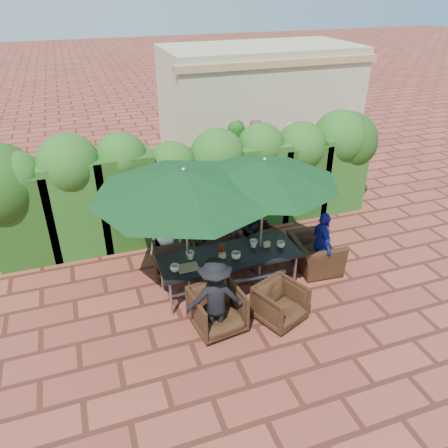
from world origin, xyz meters
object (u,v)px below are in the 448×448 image
object	(u,v)px
chair_near_left	(217,308)
chair_far_mid	(207,246)
chair_far_right	(253,239)
dining_table	(229,258)
chair_far_left	(174,251)
umbrella_right	(264,171)
chair_near_right	(280,302)
chair_end_right	(315,249)
umbrella_left	(184,182)

from	to	relation	value
chair_near_left	chair_far_mid	bearing A→B (deg)	69.89
chair_far_right	dining_table	bearing A→B (deg)	34.03
chair_far_right	chair_far_left	bearing A→B (deg)	-15.26
umbrella_right	chair_far_left	size ratio (longest dim) A/B	3.15
chair_far_mid	chair_near_right	size ratio (longest dim) A/B	0.98
umbrella_right	chair_end_right	bearing A→B (deg)	1.74
chair_near_right	umbrella_right	bearing A→B (deg)	61.73
umbrella_right	chair_far_right	distance (m)	2.01
chair_far_right	chair_near_left	world-z (taller)	chair_near_left
chair_near_right	umbrella_left	bearing A→B (deg)	115.16
umbrella_right	chair_near_right	bearing A→B (deg)	-95.80
chair_far_left	chair_far_mid	xyz separation A→B (m)	(0.70, 0.05, -0.05)
chair_near_left	chair_near_right	xyz separation A→B (m)	(1.03, -0.16, -0.03)
chair_near_right	chair_end_right	distance (m)	1.73
umbrella_left	chair_far_left	distance (m)	2.01
chair_far_mid	chair_near_left	distance (m)	1.94
chair_near_left	chair_near_right	bearing A→B (deg)	-16.31
chair_far_mid	chair_far_left	bearing A→B (deg)	-13.46
dining_table	chair_near_left	distance (m)	1.07
chair_far_right	chair_near_left	xyz separation A→B (m)	(-1.35, -1.76, 0.01)
chair_far_left	dining_table	bearing A→B (deg)	137.46
chair_near_left	chair_far_left	bearing A→B (deg)	90.97
umbrella_left	chair_near_right	distance (m)	2.50
chair_far_mid	chair_near_left	world-z (taller)	chair_near_left
chair_far_left	chair_near_right	size ratio (longest dim) A/B	1.11
umbrella_left	chair_far_right	xyz separation A→B (m)	(1.55, 0.80, -1.82)
umbrella_left	chair_end_right	distance (m)	3.09
chair_far_mid	chair_end_right	bearing A→B (deg)	136.59
chair_far_left	chair_near_right	world-z (taller)	chair_far_left
chair_far_mid	chair_near_left	bearing A→B (deg)	59.41
umbrella_right	chair_near_right	distance (m)	2.16
chair_far_mid	chair_end_right	xyz separation A→B (m)	(1.89, -0.91, 0.08)
chair_near_right	chair_end_right	world-z (taller)	chair_end_right
chair_near_right	chair_far_mid	bearing A→B (deg)	83.97
umbrella_left	chair_far_left	bearing A→B (deg)	94.26
chair_far_left	chair_near_left	distance (m)	1.86
chair_far_left	chair_end_right	world-z (taller)	chair_end_right
dining_table	chair_near_right	distance (m)	1.21
dining_table	chair_near_left	bearing A→B (deg)	-120.35
chair_far_mid	chair_near_right	bearing A→B (deg)	88.63
chair_far_right	chair_end_right	size ratio (longest dim) A/B	0.79
chair_far_left	chair_far_right	distance (m)	1.62
umbrella_left	chair_far_mid	xyz separation A→B (m)	(0.63, 0.92, -1.86)
dining_table	chair_end_right	size ratio (longest dim) A/B	2.51
umbrella_left	umbrella_right	world-z (taller)	same
umbrella_right	chair_far_mid	xyz separation A→B (m)	(-0.72, 0.94, -1.86)
dining_table	chair_far_left	xyz separation A→B (m)	(-0.79, 0.95, -0.27)
chair_far_right	chair_near_right	bearing A→B (deg)	68.27
chair_far_right	chair_end_right	distance (m)	1.25
chair_far_left	chair_end_right	size ratio (longest dim) A/B	0.81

